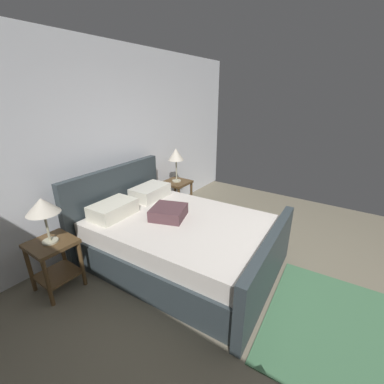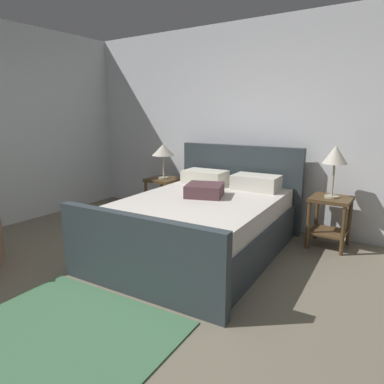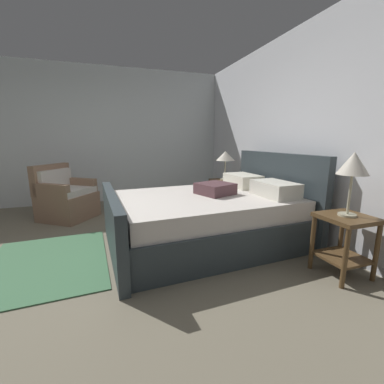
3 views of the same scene
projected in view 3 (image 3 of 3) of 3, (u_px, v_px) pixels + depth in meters
The scene contains 10 objects.
ground_plane at pixel (60, 270), 2.62m from camera, with size 5.92×5.96×0.02m, color #766E5A.
wall_back at pixel (309, 134), 3.29m from camera, with size 6.04×0.12×2.74m, color silver.
wall_side_left at pixel (77, 136), 5.13m from camera, with size 0.12×6.08×2.74m, color silver.
bed at pixel (208, 216), 3.26m from camera, with size 1.84×2.42×1.13m.
nightstand_right at pixel (344, 236), 2.44m from camera, with size 0.44×0.44×0.60m.
table_lamp_right at pixel (353, 165), 2.31m from camera, with size 0.27×0.27×0.60m.
nightstand_left at pixel (224, 191), 4.58m from camera, with size 0.44×0.44×0.60m.
table_lamp_left at pixel (225, 157), 4.46m from camera, with size 0.33×0.33×0.51m.
armchair at pixel (65, 198), 4.25m from camera, with size 1.01×1.02×0.90m.
area_rug at pixel (48, 263), 2.74m from camera, with size 1.54×1.19×0.01m, color #467650.
Camera 3 is at (2.71, 0.52, 1.31)m, focal length 23.85 mm.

